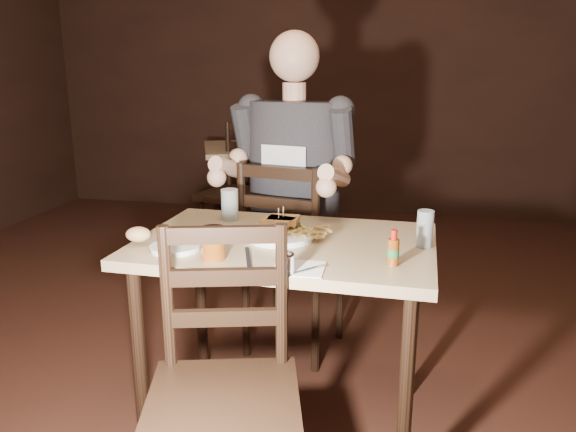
% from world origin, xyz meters
% --- Properties ---
extents(room_shell, '(7.00, 7.00, 7.00)m').
position_xyz_m(room_shell, '(0.00, 0.00, 1.40)').
color(room_shell, black).
rests_on(room_shell, ground).
extents(main_table, '(1.12, 0.77, 0.77)m').
position_xyz_m(main_table, '(0.02, 0.07, 0.68)').
color(main_table, tan).
rests_on(main_table, ground).
extents(bg_table, '(1.03, 1.03, 0.77)m').
position_xyz_m(bg_table, '(-0.74, 2.50, 0.68)').
color(bg_table, tan).
rests_on(bg_table, ground).
extents(chair_far, '(0.54, 0.58, 0.98)m').
position_xyz_m(chair_far, '(-0.06, 0.69, 0.49)').
color(chair_far, black).
rests_on(chair_far, ground).
extents(chair_near, '(0.54, 0.57, 0.94)m').
position_xyz_m(chair_near, '(-0.04, -0.54, 0.47)').
color(chair_near, black).
rests_on(chair_near, ground).
extents(bg_chair_far, '(0.46, 0.49, 0.92)m').
position_xyz_m(bg_chair_far, '(-0.74, 3.05, 0.46)').
color(bg_chair_far, black).
rests_on(bg_chair_far, ground).
extents(bg_chair_near, '(0.56, 0.60, 0.99)m').
position_xyz_m(bg_chair_near, '(-0.74, 1.95, 0.50)').
color(bg_chair_near, black).
rests_on(bg_chair_near, ground).
extents(diner, '(0.69, 0.59, 1.05)m').
position_xyz_m(diner, '(-0.07, 0.64, 1.03)').
color(diner, '#2F2C31').
rests_on(diner, chair_far).
extents(dinner_plate, '(0.27, 0.27, 0.01)m').
position_xyz_m(dinner_plate, '(-0.01, 0.09, 0.78)').
color(dinner_plate, white).
rests_on(dinner_plate, main_table).
extents(sandwich_left, '(0.13, 0.12, 0.10)m').
position_xyz_m(sandwich_left, '(-0.01, 0.10, 0.83)').
color(sandwich_left, tan).
rests_on(sandwich_left, dinner_plate).
extents(sandwich_right, '(0.11, 0.09, 0.10)m').
position_xyz_m(sandwich_right, '(-0.00, 0.13, 0.83)').
color(sandwich_right, tan).
rests_on(sandwich_right, dinner_plate).
extents(fries_pile, '(0.23, 0.17, 0.04)m').
position_xyz_m(fries_pile, '(0.08, 0.11, 0.80)').
color(fries_pile, '#F0C971').
rests_on(fries_pile, dinner_plate).
extents(ketchup_dollop, '(0.05, 0.05, 0.01)m').
position_xyz_m(ketchup_dollop, '(0.06, 0.13, 0.79)').
color(ketchup_dollop, maroon).
rests_on(ketchup_dollop, dinner_plate).
extents(glass_left, '(0.07, 0.07, 0.13)m').
position_xyz_m(glass_left, '(-0.27, 0.31, 0.84)').
color(glass_left, silver).
rests_on(glass_left, main_table).
extents(glass_right, '(0.06, 0.06, 0.13)m').
position_xyz_m(glass_right, '(0.52, 0.09, 0.84)').
color(glass_right, silver).
rests_on(glass_right, main_table).
extents(hot_sauce, '(0.04, 0.04, 0.12)m').
position_xyz_m(hot_sauce, '(0.42, -0.12, 0.83)').
color(hot_sauce, brown).
rests_on(hot_sauce, main_table).
extents(salt_shaker, '(0.04, 0.04, 0.07)m').
position_xyz_m(salt_shaker, '(0.10, -0.27, 0.80)').
color(salt_shaker, white).
rests_on(salt_shaker, main_table).
extents(syrup_dispenser, '(0.09, 0.09, 0.11)m').
position_xyz_m(syrup_dispenser, '(-0.18, -0.18, 0.83)').
color(syrup_dispenser, brown).
rests_on(syrup_dispenser, main_table).
extents(napkin, '(0.17, 0.16, 0.00)m').
position_xyz_m(napkin, '(0.12, -0.22, 0.77)').
color(napkin, white).
rests_on(napkin, main_table).
extents(knife, '(0.08, 0.21, 0.01)m').
position_xyz_m(knife, '(-0.06, -0.17, 0.78)').
color(knife, silver).
rests_on(knife, napkin).
extents(fork, '(0.12, 0.14, 0.01)m').
position_xyz_m(fork, '(0.15, -0.25, 0.78)').
color(fork, silver).
rests_on(fork, napkin).
extents(side_plate, '(0.18, 0.18, 0.01)m').
position_xyz_m(side_plate, '(-0.34, -0.12, 0.78)').
color(side_plate, white).
rests_on(side_plate, main_table).
extents(bread_roll, '(0.10, 0.08, 0.05)m').
position_xyz_m(bread_roll, '(-0.49, -0.09, 0.81)').
color(bread_roll, tan).
rests_on(bread_roll, side_plate).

